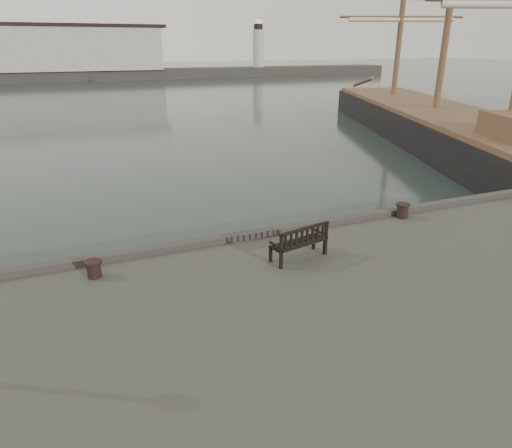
{
  "coord_description": "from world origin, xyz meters",
  "views": [
    {
      "loc": [
        -5.37,
        -11.4,
        6.74
      ],
      "look_at": [
        -0.86,
        -0.5,
        2.1
      ],
      "focal_mm": 32.0,
      "sensor_mm": 36.0,
      "label": 1
    }
  ],
  "objects": [
    {
      "name": "bollard_left",
      "position": [
        -5.23,
        -0.97,
        1.77
      ],
      "size": [
        0.43,
        0.43,
        0.43
      ],
      "primitive_type": "cylinder",
      "rotation": [
        0.0,
        0.0,
        -0.06
      ],
      "color": "black",
      "rests_on": "quay"
    },
    {
      "name": "bench",
      "position": [
        -0.24,
        -1.91,
        1.85
      ],
      "size": [
        1.65,
        0.86,
        0.9
      ],
      "rotation": [
        0.0,
        0.0,
        0.21
      ],
      "color": "black",
      "rests_on": "quay"
    },
    {
      "name": "tall_ship_main",
      "position": [
        20.46,
        15.75,
        0.68
      ],
      "size": [
        18.43,
        35.19,
        26.17
      ],
      "rotation": [
        0.0,
        0.0,
        -0.35
      ],
      "color": "black",
      "rests_on": "ground"
    },
    {
      "name": "bollard_right",
      "position": [
        4.22,
        -0.5,
        1.8
      ],
      "size": [
        0.59,
        0.59,
        0.47
      ],
      "primitive_type": "cylinder",
      "rotation": [
        0.0,
        0.0,
        -0.4
      ],
      "color": "black",
      "rests_on": "quay"
    },
    {
      "name": "breakwater",
      "position": [
        -4.56,
        92.0,
        4.3
      ],
      "size": [
        140.0,
        9.5,
        12.2
      ],
      "color": "#383530",
      "rests_on": "ground"
    },
    {
      "name": "ground",
      "position": [
        0.0,
        0.0,
        0.0
      ],
      "size": [
        400.0,
        400.0,
        0.0
      ],
      "primitive_type": "plane",
      "color": "black",
      "rests_on": "ground"
    }
  ]
}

